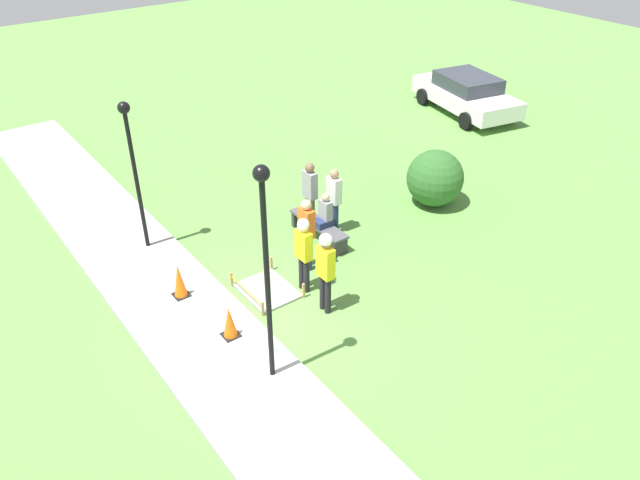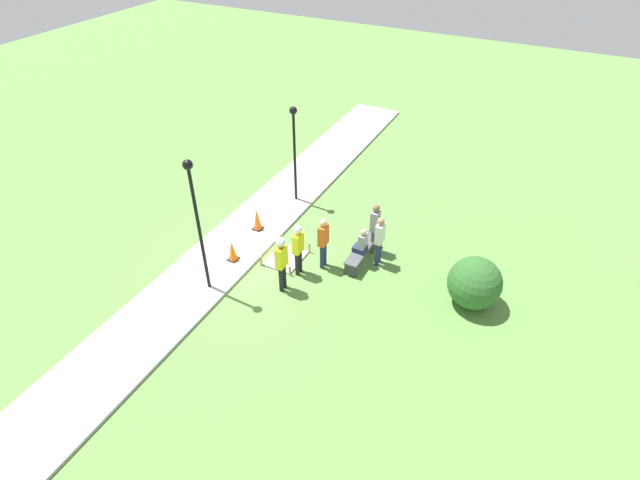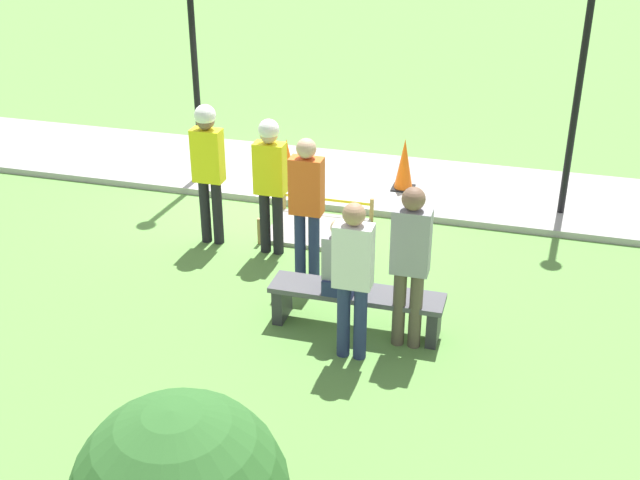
{
  "view_description": "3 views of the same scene",
  "coord_description": "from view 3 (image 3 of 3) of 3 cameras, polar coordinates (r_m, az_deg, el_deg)",
  "views": [
    {
      "loc": [
        8.94,
        -5.0,
        8.58
      ],
      "look_at": [
        -0.75,
        2.19,
        0.88
      ],
      "focal_mm": 35.0,
      "sensor_mm": 36.0,
      "label": 1
    },
    {
      "loc": [
        10.12,
        7.6,
        10.5
      ],
      "look_at": [
        -1.18,
        1.85,
        0.91
      ],
      "focal_mm": 28.0,
      "sensor_mm": 36.0,
      "label": 2
    },
    {
      "loc": [
        -3.62,
        10.52,
        4.95
      ],
      "look_at": [
        -1.31,
        2.35,
        0.71
      ],
      "focal_mm": 45.0,
      "sensor_mm": 36.0,
      "label": 3
    }
  ],
  "objects": [
    {
      "name": "park_bench",
      "position": [
        8.96,
        2.61,
        -4.38
      ],
      "size": [
        1.95,
        0.44,
        0.49
      ],
      "color": "#2D2D33",
      "rests_on": "ground_plane"
    },
    {
      "name": "traffic_cone_near_patch",
      "position": [
        12.41,
        6.01,
        5.37
      ],
      "size": [
        0.34,
        0.34,
        0.81
      ],
      "color": "black",
      "rests_on": "sidewalk"
    },
    {
      "name": "ground_plane",
      "position": [
        12.17,
        -2.93,
        2.49
      ],
      "size": [
        60.0,
        60.0,
        0.0
      ],
      "primitive_type": "plane",
      "color": "#5B8E42"
    },
    {
      "name": "lamppost_far",
      "position": [
        11.46,
        18.35,
        13.17
      ],
      "size": [
        0.28,
        0.28,
        3.73
      ],
      "color": "black",
      "rests_on": "sidewalk"
    },
    {
      "name": "sidewalk",
      "position": [
        13.17,
        -1.33,
        4.68
      ],
      "size": [
        28.0,
        2.33,
        0.1
      ],
      "color": "#9E9E99",
      "rests_on": "ground_plane"
    },
    {
      "name": "bystander_in_orange_shirt",
      "position": [
        9.68,
        -0.96,
        2.82
      ],
      "size": [
        0.4,
        0.24,
        1.85
      ],
      "color": "navy",
      "rests_on": "ground_plane"
    },
    {
      "name": "worker_assistant",
      "position": [
        10.32,
        -3.58,
        4.68
      ],
      "size": [
        0.4,
        0.27,
        1.85
      ],
      "color": "black",
      "rests_on": "ground_plane"
    },
    {
      "name": "traffic_cone_far_patch",
      "position": [
        12.64,
        -2.37,
        5.65
      ],
      "size": [
        0.34,
        0.34,
        0.71
      ],
      "color": "black",
      "rests_on": "sidewalk"
    },
    {
      "name": "bystander_in_white_shirt",
      "position": [
        8.37,
        6.43,
        -1.28
      ],
      "size": [
        0.4,
        0.24,
        1.86
      ],
      "color": "brown",
      "rests_on": "ground_plane"
    },
    {
      "name": "wet_concrete_patch",
      "position": [
        11.28,
        -0.2,
        0.7
      ],
      "size": [
        1.37,
        1.12,
        0.37
      ],
      "color": "gray",
      "rests_on": "ground_plane"
    },
    {
      "name": "person_seated_on_bench",
      "position": [
        8.72,
        1.46,
        -1.63
      ],
      "size": [
        0.36,
        0.44,
        0.89
      ],
      "color": "navy",
      "rests_on": "park_bench"
    },
    {
      "name": "bystander_in_gray_shirt",
      "position": [
        8.16,
        2.35,
        -2.31
      ],
      "size": [
        0.4,
        0.23,
        1.79
      ],
      "color": "navy",
      "rests_on": "ground_plane"
    },
    {
      "name": "worker_supervisor",
      "position": [
        10.66,
        -7.97,
        5.62
      ],
      "size": [
        0.4,
        0.28,
        1.95
      ],
      "color": "black",
      "rests_on": "ground_plane"
    }
  ]
}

